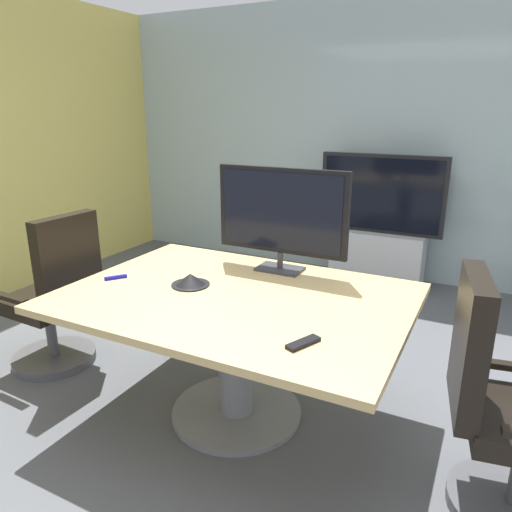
{
  "coord_description": "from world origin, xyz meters",
  "views": [
    {
      "loc": [
        1.26,
        -2.11,
        1.73
      ],
      "look_at": [
        0.05,
        0.24,
        0.91
      ],
      "focal_mm": 33.54,
      "sensor_mm": 36.0,
      "label": 1
    }
  ],
  "objects_px": {
    "wall_display_unit": "(378,242)",
    "conference_phone": "(190,280)",
    "tv_monitor": "(281,214)",
    "office_chair_left": "(56,305)",
    "remote_control": "(303,343)",
    "conference_table": "(236,325)",
    "office_chair_right": "(503,420)"
  },
  "relations": [
    {
      "from": "remote_control",
      "to": "office_chair_left",
      "type": "bearing_deg",
      "value": -165.55
    },
    {
      "from": "conference_table",
      "to": "office_chair_right",
      "type": "distance_m",
      "value": 1.36
    },
    {
      "from": "conference_table",
      "to": "remote_control",
      "type": "relative_size",
      "value": 10.91
    },
    {
      "from": "office_chair_left",
      "to": "wall_display_unit",
      "type": "distance_m",
      "value": 3.04
    },
    {
      "from": "office_chair_left",
      "to": "conference_phone",
      "type": "height_order",
      "value": "office_chair_left"
    },
    {
      "from": "office_chair_left",
      "to": "tv_monitor",
      "type": "height_order",
      "value": "tv_monitor"
    },
    {
      "from": "conference_table",
      "to": "conference_phone",
      "type": "xyz_separation_m",
      "value": [
        -0.3,
        0.0,
        0.21
      ]
    },
    {
      "from": "office_chair_right",
      "to": "remote_control",
      "type": "bearing_deg",
      "value": 100.2
    },
    {
      "from": "office_chair_right",
      "to": "conference_table",
      "type": "bearing_deg",
      "value": 77.03
    },
    {
      "from": "tv_monitor",
      "to": "conference_phone",
      "type": "distance_m",
      "value": 0.68
    },
    {
      "from": "office_chair_right",
      "to": "tv_monitor",
      "type": "distance_m",
      "value": 1.57
    },
    {
      "from": "conference_table",
      "to": "office_chair_right",
      "type": "xyz_separation_m",
      "value": [
        1.36,
        -0.08,
        -0.12
      ]
    },
    {
      "from": "tv_monitor",
      "to": "wall_display_unit",
      "type": "xyz_separation_m",
      "value": [
        0.15,
        2.06,
        -0.67
      ]
    },
    {
      "from": "tv_monitor",
      "to": "conference_phone",
      "type": "bearing_deg",
      "value": -125.23
    },
    {
      "from": "conference_phone",
      "to": "remote_control",
      "type": "relative_size",
      "value": 1.29
    },
    {
      "from": "wall_display_unit",
      "to": "conference_phone",
      "type": "bearing_deg",
      "value": -100.89
    },
    {
      "from": "conference_phone",
      "to": "remote_control",
      "type": "bearing_deg",
      "value": -23.85
    },
    {
      "from": "tv_monitor",
      "to": "office_chair_left",
      "type": "bearing_deg",
      "value": -158.3
    },
    {
      "from": "office_chair_left",
      "to": "conference_phone",
      "type": "xyz_separation_m",
      "value": [
        1.06,
        0.07,
        0.33
      ]
    },
    {
      "from": "conference_table",
      "to": "office_chair_right",
      "type": "relative_size",
      "value": 1.7
    },
    {
      "from": "conference_phone",
      "to": "wall_display_unit",
      "type": "bearing_deg",
      "value": 79.11
    },
    {
      "from": "tv_monitor",
      "to": "conference_phone",
      "type": "relative_size",
      "value": 3.82
    },
    {
      "from": "conference_phone",
      "to": "remote_control",
      "type": "height_order",
      "value": "conference_phone"
    },
    {
      "from": "conference_phone",
      "to": "office_chair_right",
      "type": "bearing_deg",
      "value": -2.82
    },
    {
      "from": "conference_table",
      "to": "wall_display_unit",
      "type": "height_order",
      "value": "wall_display_unit"
    },
    {
      "from": "tv_monitor",
      "to": "conference_phone",
      "type": "height_order",
      "value": "tv_monitor"
    },
    {
      "from": "conference_table",
      "to": "office_chair_right",
      "type": "bearing_deg",
      "value": -3.35
    },
    {
      "from": "office_chair_left",
      "to": "tv_monitor",
      "type": "distance_m",
      "value": 1.65
    },
    {
      "from": "conference_table",
      "to": "wall_display_unit",
      "type": "bearing_deg",
      "value": 85.65
    },
    {
      "from": "conference_table",
      "to": "office_chair_left",
      "type": "xyz_separation_m",
      "value": [
        -1.35,
        -0.07,
        -0.12
      ]
    },
    {
      "from": "conference_table",
      "to": "remote_control",
      "type": "distance_m",
      "value": 0.69
    },
    {
      "from": "wall_display_unit",
      "to": "remote_control",
      "type": "relative_size",
      "value": 7.71
    }
  ]
}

